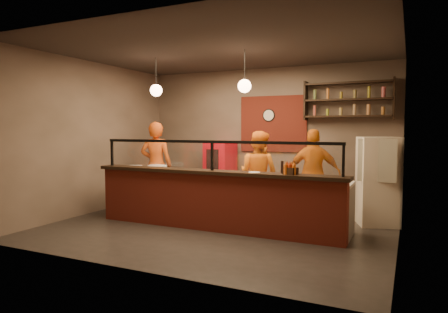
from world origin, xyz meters
The scene contains 29 objects.
floor centered at (0.00, 0.00, 0.00)m, with size 6.00×6.00×0.00m, color black.
ceiling centered at (0.00, 0.00, 3.20)m, with size 6.00×6.00×0.00m, color #332B27.
wall_back centered at (0.00, 2.50, 1.60)m, with size 6.00×6.00×0.00m, color #725F54.
wall_left centered at (-3.00, 0.00, 1.60)m, with size 5.00×5.00×0.00m, color #725F54.
wall_right centered at (3.00, 0.00, 1.60)m, with size 5.00×5.00×0.00m, color #725F54.
wall_front centered at (0.00, -2.50, 1.60)m, with size 6.00×6.00×0.00m, color #725F54.
brick_patch centered at (0.20, 2.47, 1.90)m, with size 1.60×0.04×1.30m, color maroon.
service_counter centered at (0.00, -0.30, 0.50)m, with size 4.60×0.25×1.00m, color maroon.
counter_ledge centered at (0.00, -0.30, 1.03)m, with size 4.70×0.37×0.06m, color black.
worktop_cabinet centered at (0.00, 0.20, 0.42)m, with size 4.60×0.75×0.85m, color gray.
worktop centered at (0.00, 0.20, 0.88)m, with size 4.60×0.75×0.05m, color beige.
sneeze_guard centered at (0.00, -0.30, 1.37)m, with size 4.50×0.05×0.52m.
wall_shelving centered at (1.90, 2.32, 2.40)m, with size 1.84×0.28×0.85m.
wall_clock centered at (0.10, 2.46, 2.10)m, with size 0.30×0.30×0.04m, color black.
pendant_left centered at (-1.50, 0.20, 2.55)m, with size 0.24×0.24×0.77m.
pendant_right centered at (0.40, 0.20, 2.55)m, with size 0.24×0.24×0.77m.
cook_left centered at (-2.05, 0.96, 0.97)m, with size 0.71×0.47×1.94m, color #C44912.
cook_mid centered at (0.35, 1.08, 0.87)m, with size 0.85×0.66×1.74m, color orange.
cook_right centered at (1.41, 1.38, 0.89)m, with size 1.05×0.44×1.78m, color #C66112.
fridge centered at (2.60, 1.36, 0.82)m, with size 0.68×0.64×1.63m, color beige.
red_cooler centered at (-1.02, 2.15, 0.73)m, with size 0.63×0.58×1.47m, color red.
pizza_dough centered at (-0.39, 0.11, 0.91)m, with size 0.49×0.49×0.01m, color beige.
prep_tub_a centered at (-1.99, 0.11, 0.97)m, with size 0.27×0.21×0.13m, color silver.
prep_tub_b centered at (-1.53, 0.25, 0.98)m, with size 0.30×0.24×0.15m, color silver.
prep_tub_c centered at (-1.35, -0.05, 0.98)m, with size 0.31×0.25×0.16m, color silver.
rolling_pin centered at (-1.79, 0.17, 0.93)m, with size 0.07×0.07×0.40m, color yellow.
condiment_caddy centered at (1.41, -0.30, 1.12)m, with size 0.20×0.16×0.11m, color black.
pepper_mill centered at (1.25, -0.24, 1.16)m, with size 0.05×0.05×0.20m, color black.
small_plate centered at (0.80, -0.34, 1.07)m, with size 0.19×0.19×0.01m, color white.
Camera 1 is at (3.13, -6.49, 1.79)m, focal length 32.00 mm.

